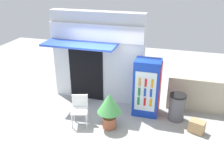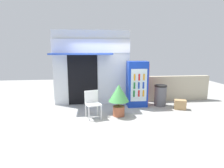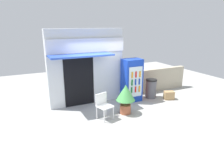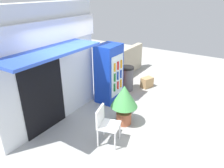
{
  "view_description": "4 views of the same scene",
  "coord_description": "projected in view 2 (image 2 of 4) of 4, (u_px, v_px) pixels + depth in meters",
  "views": [
    {
      "loc": [
        2.1,
        -5.83,
        4.2
      ],
      "look_at": [
        0.32,
        0.44,
        1.14
      ],
      "focal_mm": 40.39,
      "sensor_mm": 36.0,
      "label": 1
    },
    {
      "loc": [
        -0.49,
        -5.83,
        2.19
      ],
      "look_at": [
        0.2,
        0.39,
        1.01
      ],
      "focal_mm": 29.07,
      "sensor_mm": 36.0,
      "label": 2
    },
    {
      "loc": [
        -2.98,
        -5.89,
        3.1
      ],
      "look_at": [
        0.02,
        0.33,
        1.06
      ],
      "focal_mm": 32.27,
      "sensor_mm": 36.0,
      "label": 3
    },
    {
      "loc": [
        -3.71,
        -2.33,
        3.21
      ],
      "look_at": [
        0.34,
        0.29,
        1.05
      ],
      "focal_mm": 34.05,
      "sensor_mm": 36.0,
      "label": 4
    }
  ],
  "objects": [
    {
      "name": "storefront_building",
      "position": [
        91.0,
        67.0,
        7.36
      ],
      "size": [
        3.05,
        1.19,
        2.96
      ],
      "color": "silver",
      "rests_on": "ground"
    },
    {
      "name": "cardboard_box",
      "position": [
        180.0,
        105.0,
        6.8
      ],
      "size": [
        0.48,
        0.39,
        0.35
      ],
      "primitive_type": "cube",
      "rotation": [
        0.0,
        0.0,
        -0.35
      ],
      "color": "tan",
      "rests_on": "ground"
    },
    {
      "name": "stone_boundary_wall",
      "position": [
        177.0,
        88.0,
        7.97
      ],
      "size": [
        2.77,
        0.21,
        1.08
      ],
      "primitive_type": "cube",
      "color": "#B7AD93",
      "rests_on": "ground"
    },
    {
      "name": "potted_plant_near_shop",
      "position": [
        119.0,
        96.0,
        6.03
      ],
      "size": [
        0.68,
        0.68,
        1.07
      ],
      "color": "#AD5B3D",
      "rests_on": "ground"
    },
    {
      "name": "drink_cooler",
      "position": [
        137.0,
        84.0,
        7.09
      ],
      "size": [
        0.78,
        0.64,
        1.77
      ],
      "color": "#1438B2",
      "rests_on": "ground"
    },
    {
      "name": "ground",
      "position": [
        107.0,
        116.0,
        6.16
      ],
      "size": [
        16.0,
        16.0,
        0.0
      ],
      "primitive_type": "plane",
      "color": "#A3A39E"
    },
    {
      "name": "plastic_chair",
      "position": [
        92.0,
        102.0,
        5.93
      ],
      "size": [
        0.56,
        0.56,
        0.88
      ],
      "color": "white",
      "rests_on": "ground"
    },
    {
      "name": "trash_bin",
      "position": [
        160.0,
        95.0,
        7.19
      ],
      "size": [
        0.49,
        0.49,
        0.84
      ],
      "color": "#595960",
      "rests_on": "ground"
    }
  ]
}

